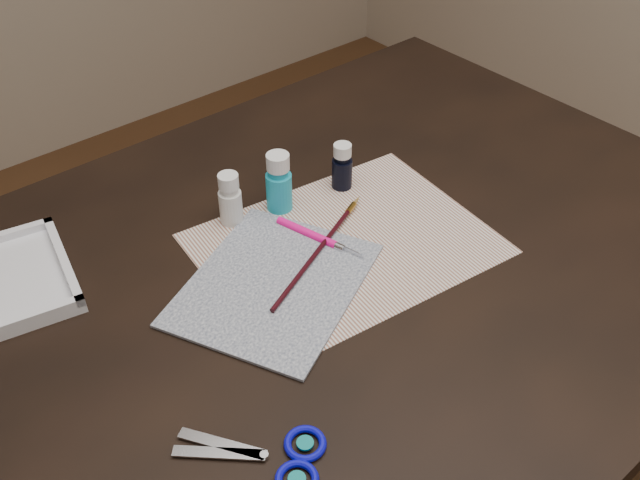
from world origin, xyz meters
TOP-DOWN VIEW (x-y plane):
  - table at (0.00, 0.00)m, footprint 1.30×0.90m
  - paper at (0.06, 0.02)m, footprint 0.44×0.35m
  - canvas at (-0.07, 0.01)m, footprint 0.33×0.31m
  - paint_bottle_white at (-0.03, 0.16)m, footprint 0.04×0.04m
  - paint_bottle_cyan at (0.04, 0.14)m, footprint 0.05×0.05m
  - paint_bottle_navy at (0.15, 0.13)m, footprint 0.04×0.04m
  - paintbrush at (0.02, 0.02)m, footprint 0.26×0.12m
  - craft_knife at (0.04, 0.04)m, footprint 0.05×0.15m
  - scissors at (-0.25, -0.18)m, footprint 0.19×0.19m

SIDE VIEW (x-z plane):
  - table at x=0.00m, z-range 0.00..0.75m
  - paper at x=0.06m, z-range 0.75..0.75m
  - canvas at x=-0.07m, z-range 0.75..0.76m
  - scissors at x=-0.25m, z-range 0.75..0.76m
  - craft_knife at x=0.04m, z-range 0.75..0.76m
  - paintbrush at x=0.02m, z-range 0.76..0.76m
  - paint_bottle_navy at x=0.15m, z-range 0.75..0.83m
  - paint_bottle_white at x=-0.03m, z-range 0.75..0.83m
  - paint_bottle_cyan at x=0.04m, z-range 0.75..0.85m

